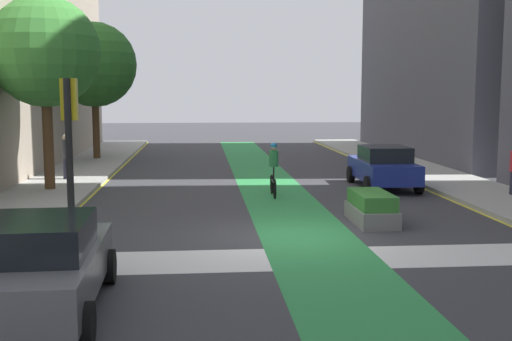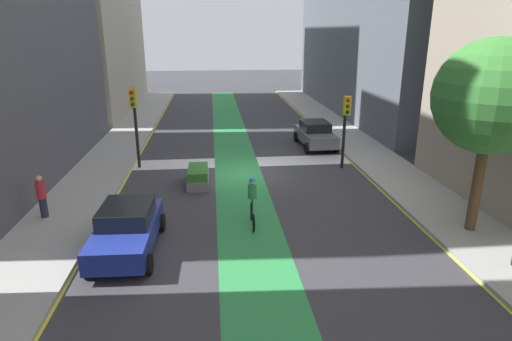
{
  "view_description": "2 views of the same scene",
  "coord_description": "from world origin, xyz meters",
  "px_view_note": "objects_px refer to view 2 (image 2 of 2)",
  "views": [
    {
      "loc": [
        -2.21,
        -14.88,
        3.51
      ],
      "look_at": [
        -0.35,
        6.05,
        0.91
      ],
      "focal_mm": 43.92,
      "sensor_mm": 36.0,
      "label": 1
    },
    {
      "loc": [
        1.62,
        20.85,
        7.01
      ],
      "look_at": [
        -0.14,
        3.61,
        1.33
      ],
      "focal_mm": 30.1,
      "sensor_mm": 36.0,
      "label": 2
    }
  ],
  "objects_px": {
    "traffic_signal_near_left": "(346,118)",
    "cyclist_in_lane": "(252,200)",
    "car_blue_right_far": "(127,228)",
    "street_tree_near": "(492,97)",
    "median_planter": "(198,177)",
    "pedestrian_sidewalk_right_a": "(42,196)",
    "car_grey_left_near": "(315,134)",
    "traffic_signal_near_right": "(134,113)"
  },
  "relations": [
    {
      "from": "cyclist_in_lane",
      "to": "pedestrian_sidewalk_right_a",
      "type": "height_order",
      "value": "cyclist_in_lane"
    },
    {
      "from": "car_blue_right_far",
      "to": "cyclist_in_lane",
      "type": "bearing_deg",
      "value": -159.5
    },
    {
      "from": "car_blue_right_far",
      "to": "street_tree_near",
      "type": "distance_m",
      "value": 12.77
    },
    {
      "from": "traffic_signal_near_left",
      "to": "traffic_signal_near_right",
      "type": "bearing_deg",
      "value": -6.2
    },
    {
      "from": "car_grey_left_near",
      "to": "car_blue_right_far",
      "type": "xyz_separation_m",
      "value": [
        9.32,
        12.63,
        0.0
      ]
    },
    {
      "from": "traffic_signal_near_right",
      "to": "car_grey_left_near",
      "type": "relative_size",
      "value": 0.99
    },
    {
      "from": "street_tree_near",
      "to": "pedestrian_sidewalk_right_a",
      "type": "bearing_deg",
      "value": -9.64
    },
    {
      "from": "traffic_signal_near_left",
      "to": "car_blue_right_far",
      "type": "height_order",
      "value": "traffic_signal_near_left"
    },
    {
      "from": "traffic_signal_near_left",
      "to": "cyclist_in_lane",
      "type": "distance_m",
      "value": 8.56
    },
    {
      "from": "cyclist_in_lane",
      "to": "pedestrian_sidewalk_right_a",
      "type": "distance_m",
      "value": 8.03
    },
    {
      "from": "cyclist_in_lane",
      "to": "traffic_signal_near_right",
      "type": "bearing_deg",
      "value": -54.62
    },
    {
      "from": "car_grey_left_near",
      "to": "median_planter",
      "type": "height_order",
      "value": "car_grey_left_near"
    },
    {
      "from": "car_blue_right_far",
      "to": "street_tree_near",
      "type": "relative_size",
      "value": 0.63
    },
    {
      "from": "median_planter",
      "to": "pedestrian_sidewalk_right_a",
      "type": "bearing_deg",
      "value": 30.66
    },
    {
      "from": "car_blue_right_far",
      "to": "pedestrian_sidewalk_right_a",
      "type": "height_order",
      "value": "pedestrian_sidewalk_right_a"
    },
    {
      "from": "street_tree_near",
      "to": "traffic_signal_near_left",
      "type": "bearing_deg",
      "value": -73.36
    },
    {
      "from": "car_grey_left_near",
      "to": "pedestrian_sidewalk_right_a",
      "type": "relative_size",
      "value": 2.54
    },
    {
      "from": "street_tree_near",
      "to": "traffic_signal_near_right",
      "type": "bearing_deg",
      "value": -34.59
    },
    {
      "from": "traffic_signal_near_right",
      "to": "pedestrian_sidewalk_right_a",
      "type": "height_order",
      "value": "traffic_signal_near_right"
    },
    {
      "from": "traffic_signal_near_right",
      "to": "median_planter",
      "type": "xyz_separation_m",
      "value": [
        -3.22,
        2.96,
        -2.56
      ]
    },
    {
      "from": "cyclist_in_lane",
      "to": "street_tree_near",
      "type": "relative_size",
      "value": 0.28
    },
    {
      "from": "car_grey_left_near",
      "to": "median_planter",
      "type": "xyz_separation_m",
      "value": [
        7.17,
        6.42,
        -0.4
      ]
    },
    {
      "from": "traffic_signal_near_right",
      "to": "cyclist_in_lane",
      "type": "distance_m",
      "value": 9.48
    },
    {
      "from": "car_blue_right_far",
      "to": "street_tree_near",
      "type": "height_order",
      "value": "street_tree_near"
    },
    {
      "from": "traffic_signal_near_right",
      "to": "street_tree_near",
      "type": "relative_size",
      "value": 0.63
    },
    {
      "from": "traffic_signal_near_right",
      "to": "street_tree_near",
      "type": "distance_m",
      "value": 16.1
    },
    {
      "from": "car_grey_left_near",
      "to": "car_blue_right_far",
      "type": "height_order",
      "value": "same"
    },
    {
      "from": "pedestrian_sidewalk_right_a",
      "to": "street_tree_near",
      "type": "relative_size",
      "value": 0.25
    },
    {
      "from": "car_grey_left_near",
      "to": "car_blue_right_far",
      "type": "bearing_deg",
      "value": 53.56
    },
    {
      "from": "traffic_signal_near_left",
      "to": "car_grey_left_near",
      "type": "bearing_deg",
      "value": -84.99
    },
    {
      "from": "car_blue_right_far",
      "to": "median_planter",
      "type": "bearing_deg",
      "value": -109.15
    },
    {
      "from": "traffic_signal_near_left",
      "to": "pedestrian_sidewalk_right_a",
      "type": "xyz_separation_m",
      "value": [
        13.37,
        5.23,
        -1.7
      ]
    },
    {
      "from": "traffic_signal_near_left",
      "to": "car_blue_right_far",
      "type": "relative_size",
      "value": 0.9
    },
    {
      "from": "traffic_signal_near_right",
      "to": "pedestrian_sidewalk_right_a",
      "type": "distance_m",
      "value": 7.17
    },
    {
      "from": "traffic_signal_near_left",
      "to": "cyclist_in_lane",
      "type": "bearing_deg",
      "value": 49.64
    },
    {
      "from": "street_tree_near",
      "to": "cyclist_in_lane",
      "type": "bearing_deg",
      "value": -10.99
    },
    {
      "from": "median_planter",
      "to": "car_blue_right_far",
      "type": "bearing_deg",
      "value": 70.85
    },
    {
      "from": "cyclist_in_lane",
      "to": "car_blue_right_far",
      "type": "bearing_deg",
      "value": 20.5
    },
    {
      "from": "car_grey_left_near",
      "to": "traffic_signal_near_left",
      "type": "bearing_deg",
      "value": 95.01
    },
    {
      "from": "traffic_signal_near_left",
      "to": "street_tree_near",
      "type": "height_order",
      "value": "street_tree_near"
    },
    {
      "from": "traffic_signal_near_right",
      "to": "car_blue_right_far",
      "type": "relative_size",
      "value": 0.99
    },
    {
      "from": "cyclist_in_lane",
      "to": "street_tree_near",
      "type": "height_order",
      "value": "street_tree_near"
    }
  ]
}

